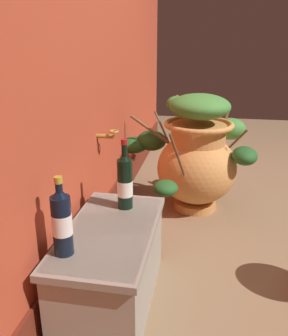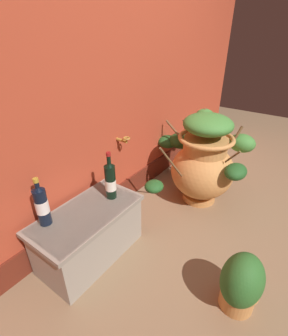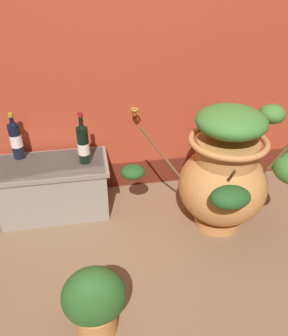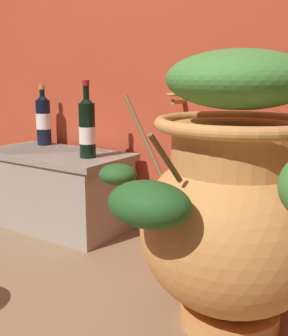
# 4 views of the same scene
# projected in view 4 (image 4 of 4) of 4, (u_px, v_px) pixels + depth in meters

# --- Properties ---
(terracotta_urn) EXTENTS (1.05, 0.97, 0.81)m
(terracotta_urn) POSITION_uv_depth(u_px,v_px,m) (243.00, 199.00, 1.23)
(terracotta_urn) COLOR #D68E4C
(terracotta_urn) RESTS_ON ground_plane
(stone_ledge) EXTENTS (0.73, 0.38, 0.37)m
(stone_ledge) POSITION_uv_depth(u_px,v_px,m) (57.00, 187.00, 2.12)
(stone_ledge) COLOR #9E9384
(stone_ledge) RESTS_ON ground_plane
(wine_bottle_left) EXTENTS (0.08, 0.08, 0.31)m
(wine_bottle_left) POSITION_uv_depth(u_px,v_px,m) (43.00, 118.00, 2.26)
(wine_bottle_left) COLOR black
(wine_bottle_left) RESTS_ON stone_ledge
(wine_bottle_middle) EXTENTS (0.07, 0.07, 0.34)m
(wine_bottle_middle) POSITION_uv_depth(u_px,v_px,m) (87.00, 126.00, 1.92)
(wine_bottle_middle) COLOR black
(wine_bottle_middle) RESTS_ON stone_ledge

